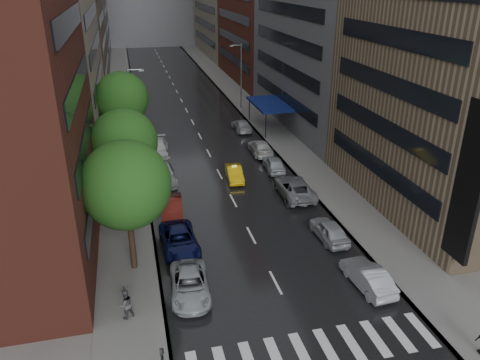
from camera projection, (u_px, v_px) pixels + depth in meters
ground at (297, 325)px, 25.97m from camera, size 220.00×220.00×0.00m
road at (183, 103)px, 70.43m from camera, size 14.00×140.00×0.01m
sidewalk_left at (122, 107)px, 68.46m from camera, size 4.00×140.00×0.15m
sidewalk_right at (241, 100)px, 72.34m from camera, size 4.00×140.00×0.15m
crosswalk at (314, 350)px, 24.23m from camera, size 13.15×2.80×0.01m
tree_near at (126, 185)px, 28.45m from camera, size 5.58×5.58×8.89m
tree_mid at (124, 142)px, 36.71m from camera, size 5.29×5.29×8.42m
tree_far at (122, 98)px, 48.62m from camera, size 5.52×5.52×8.79m
taxi at (234, 173)px, 44.05m from camera, size 1.71×4.07×1.31m
parked_cars_left at (170, 200)px, 38.60m from camera, size 2.65×29.92×1.54m
parked_cars_right at (284, 175)px, 43.35m from camera, size 2.82×37.32×1.59m
ped_black_umbrella at (125, 299)px, 25.83m from camera, size 1.09×1.01×2.09m
street_lamp_left at (132, 109)px, 49.01m from camera, size 1.74×0.22×9.00m
street_lamp_right at (241, 75)px, 65.68m from camera, size 1.74×0.22×9.00m
awning at (270, 104)px, 57.77m from camera, size 4.00×8.00×3.12m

